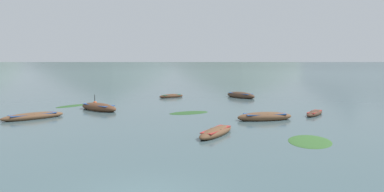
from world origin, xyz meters
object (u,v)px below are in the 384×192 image
Objects in this scene: rowboat_3 at (314,113)px; rowboat_6 at (265,117)px; rowboat_2 at (33,116)px; rowboat_5 at (216,132)px; rowboat_1 at (99,107)px; rowboat_0 at (241,95)px; rowboat_4 at (171,96)px; mooring_buoy at (95,103)px.

rowboat_6 is at bearing -146.35° from rowboat_3.
rowboat_5 is at bearing -15.43° from rowboat_2.
rowboat_3 is at bearing 48.68° from rowboat_5.
rowboat_6 is at bearing -12.53° from rowboat_1.
rowboat_5 is at bearing -119.92° from rowboat_6.
rowboat_0 is at bearing 43.66° from rowboat_1.
rowboat_1 is 1.18× the size of rowboat_5.
rowboat_4 is at bearing 124.48° from rowboat_6.
rowboat_4 is 17.18m from rowboat_6.
rowboat_1 is 5.81m from rowboat_2.
rowboat_6 is at bearing -83.96° from rowboat_0.
rowboat_6 is at bearing 5.93° from rowboat_2.
mooring_buoy reaches higher than rowboat_4.
rowboat_3 is at bearing 12.01° from rowboat_2.
rowboat_1 is at bearing 167.47° from rowboat_6.
rowboat_1 is 1.11× the size of rowboat_2.
rowboat_6 is at bearing -55.52° from rowboat_4.
rowboat_0 is at bearing 96.04° from rowboat_6.
rowboat_5 is 3.68× the size of mooring_buoy.
rowboat_5 is at bearing -71.86° from rowboat_4.
rowboat_4 is at bearing 64.95° from rowboat_2.
rowboat_3 is at bearing 33.65° from rowboat_6.
rowboat_5 reaches higher than rowboat_3.
rowboat_4 is at bearing 140.50° from rowboat_3.
mooring_buoy is at bearing 117.45° from rowboat_1.
rowboat_1 is at bearing 57.78° from rowboat_2.
rowboat_6 reaches higher than rowboat_5.
rowboat_5 is (-7.37, -8.38, 0.03)m from rowboat_3.
rowboat_2 is 1.33× the size of rowboat_3.
rowboat_2 is at bearing -174.07° from rowboat_6.
mooring_buoy is at bearing 135.37° from rowboat_5.
rowboat_2 is at bearing -96.59° from mooring_buoy.
rowboat_6 is 4.16× the size of mooring_buoy.
rowboat_0 is 20.75m from rowboat_5.
rowboat_1 is at bearing 141.06° from rowboat_5.
rowboat_6 is (17.18, 1.79, 0.04)m from rowboat_2.
rowboat_2 reaches higher than rowboat_4.
rowboat_3 is 11.15m from rowboat_5.
rowboat_5 is at bearing -38.94° from rowboat_1.
mooring_buoy reaches higher than rowboat_6.
mooring_buoy is (-14.56, -7.94, -0.16)m from rowboat_0.
rowboat_2 is at bearing -122.22° from rowboat_1.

